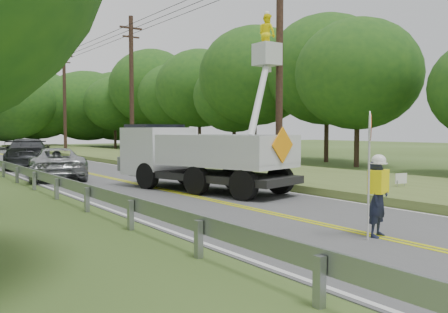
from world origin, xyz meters
TOP-DOWN VIEW (x-y plane):
  - ground at (0.00, 0.00)m, footprint 140.00×140.00m
  - road at (0.00, 14.00)m, footprint 7.20×96.00m
  - guardrail at (-4.02, 14.91)m, footprint 0.18×48.00m
  - utility_poles at (5.00, 17.02)m, footprint 1.60×43.30m
  - tall_grass_verge at (7.10, 14.00)m, footprint 7.00×96.00m
  - treeline_right at (15.77, 25.85)m, footprint 11.34×56.29m
  - flagger at (-0.04, 0.15)m, footprint 1.06×0.60m
  - bucket_truck at (1.15, 9.86)m, footprint 5.66×7.68m
  - suv_silver at (-2.20, 16.69)m, footprint 3.54×5.69m
  - suv_darkgrey at (-1.75, 24.12)m, footprint 4.01×6.57m
  - yard_sign at (6.43, 4.00)m, footprint 0.53×0.13m

SIDE VIEW (x-z plane):
  - ground at x=0.00m, z-range 0.00..0.00m
  - road at x=0.00m, z-range 0.00..0.02m
  - tall_grass_verge at x=7.10m, z-range 0.00..0.30m
  - guardrail at x=-4.02m, z-range 0.17..0.94m
  - yard_sign at x=6.43m, z-range 0.17..0.94m
  - suv_silver at x=-2.20m, z-range 0.02..1.49m
  - suv_darkgrey at x=-1.75m, z-range 0.02..1.80m
  - flagger at x=-0.04m, z-range -0.37..2.35m
  - bucket_truck at x=1.15m, z-range -1.95..5.15m
  - utility_poles at x=5.00m, z-range 0.27..10.27m
  - treeline_right at x=15.77m, z-range 0.54..11.87m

